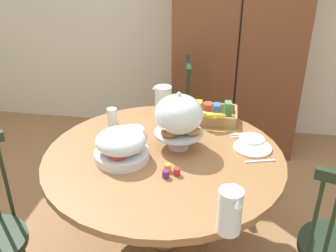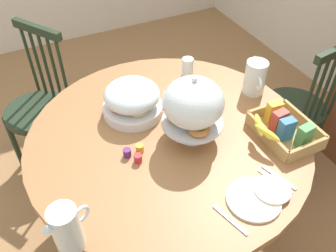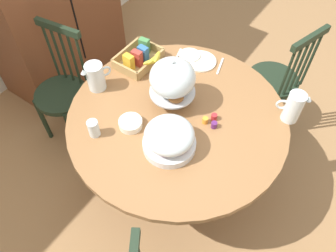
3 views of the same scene
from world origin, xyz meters
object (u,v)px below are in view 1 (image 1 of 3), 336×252
dining_table (164,181)px  china_plate_small (252,139)px  china_plate_large (252,148)px  fruit_platter_covered (121,145)px  windsor_chair_facing_door (171,123)px  orange_juice_pitcher (229,213)px  cereal_basket (213,114)px  pastry_stand_with_dome (179,116)px  drinking_glass (112,116)px  wooden_armoire (238,44)px  milk_pitcher (164,100)px  cereal_bowl (133,132)px

dining_table → china_plate_small: (0.49, 0.23, 0.20)m
china_plate_large → china_plate_small: 0.09m
dining_table → fruit_platter_covered: (-0.22, -0.09, 0.27)m
windsor_chair_facing_door → orange_juice_pitcher: (0.48, -1.53, 0.38)m
cereal_basket → china_plate_large: bearing=-53.6°
dining_table → pastry_stand_with_dome: pastry_stand_with_dome is taller
windsor_chair_facing_door → drinking_glass: 0.79m
china_plate_large → wooden_armoire: bearing=93.8°
dining_table → fruit_platter_covered: bearing=-157.4°
orange_juice_pitcher → milk_pitcher: 1.21m
dining_table → windsor_chair_facing_door: bearing=96.5°
wooden_armoire → fruit_platter_covered: wooden_armoire is taller
wooden_armoire → china_plate_large: bearing=-86.2°
dining_table → pastry_stand_with_dome: (0.07, 0.09, 0.38)m
wooden_armoire → pastry_stand_with_dome: bearing=-102.7°
pastry_stand_with_dome → china_plate_small: bearing=18.5°
wooden_armoire → windsor_chair_facing_door: (-0.51, -0.58, -0.53)m
pastry_stand_with_dome → milk_pitcher: bearing=109.6°
windsor_chair_facing_door → milk_pitcher: windsor_chair_facing_door is taller
fruit_platter_covered → china_plate_large: bearing=17.8°
china_plate_small → wooden_armoire: bearing=94.0°
wooden_armoire → cereal_bowl: 1.52m
pastry_stand_with_dome → china_plate_small: (0.42, 0.14, -0.18)m
cereal_basket → china_plate_large: cereal_basket is taller
milk_pitcher → cereal_bowl: 0.40m
fruit_platter_covered → cereal_bowl: fruit_platter_covered is taller
cereal_basket → windsor_chair_facing_door: bearing=125.9°
cereal_bowl → fruit_platter_covered: bearing=-88.6°
china_plate_small → drinking_glass: (-0.88, 0.09, 0.04)m
windsor_chair_facing_door → cereal_basket: size_ratio=3.09×
china_plate_small → cereal_basket: bearing=135.2°
dining_table → drinking_glass: drinking_glass is taller
fruit_platter_covered → china_plate_large: size_ratio=1.36×
windsor_chair_facing_door → drinking_glass: windsor_chair_facing_door is taller
wooden_armoire → windsor_chair_facing_door: bearing=-131.3°
dining_table → orange_juice_pitcher: orange_juice_pitcher is taller
orange_juice_pitcher → china_plate_small: size_ratio=1.35×
china_plate_large → drinking_glass: size_ratio=2.00×
fruit_platter_covered → wooden_armoire: bearing=69.4°
pastry_stand_with_dome → drinking_glass: 0.53m
milk_pitcher → cereal_basket: bearing=-13.9°
wooden_armoire → windsor_chair_facing_door: wooden_armoire is taller
windsor_chair_facing_door → cereal_bowl: 0.85m
windsor_chair_facing_door → milk_pitcher: 0.55m
cereal_basket → cereal_bowl: 0.55m
cereal_bowl → drinking_glass: drinking_glass is taller
windsor_chair_facing_door → cereal_basket: (0.36, -0.49, 0.33)m
milk_pitcher → cereal_basket: size_ratio=0.60×
drinking_glass → cereal_basket: bearing=14.1°
china_plate_large → cereal_bowl: (-0.72, 0.04, 0.02)m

